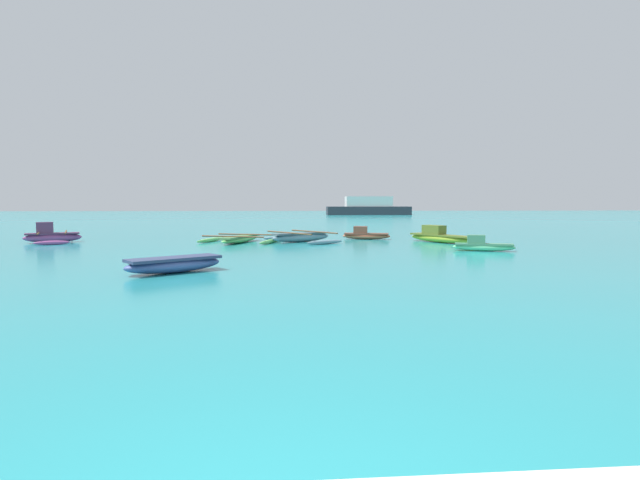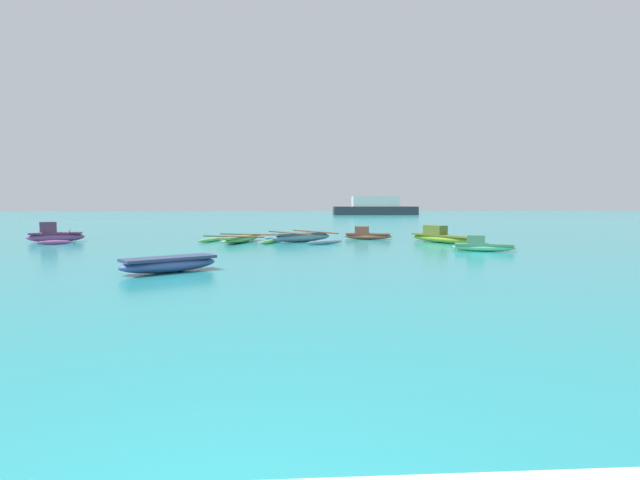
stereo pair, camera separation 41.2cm
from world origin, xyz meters
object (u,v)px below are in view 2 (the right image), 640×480
moored_boat_4 (482,246)px  distant_ferry (375,207)px  moored_boat_0 (441,237)px  moored_boat_1 (241,239)px  moored_boat_2 (302,237)px  moored_boat_5 (169,264)px  moored_boat_3 (55,235)px  moored_boat_6 (367,235)px

moored_boat_4 → distant_ferry: (6.26, 60.49, 0.98)m
moored_boat_0 → moored_boat_1: size_ratio=0.92×
moored_boat_2 → moored_boat_0: bearing=-42.2°
moored_boat_4 → moored_boat_5: bearing=-135.3°
moored_boat_5 → moored_boat_1: bearing=48.8°
moored_boat_0 → moored_boat_1: moored_boat_0 is taller
moored_boat_3 → moored_boat_5: size_ratio=1.33×
moored_boat_6 → distant_ferry: size_ratio=0.19×
moored_boat_2 → moored_boat_5: 11.33m
moored_boat_2 → moored_boat_6: moored_boat_6 is taller
moored_boat_0 → moored_boat_6: bearing=-156.2°
moored_boat_6 → moored_boat_1: bearing=-151.6°
moored_boat_2 → moored_boat_3: bearing=143.4°
moored_boat_0 → moored_boat_4: 4.35m
moored_boat_1 → moored_boat_4: size_ratio=1.69×
moored_boat_3 → moored_boat_6: bearing=-18.1°
moored_boat_0 → moored_boat_6: size_ratio=1.47×
moored_boat_5 → moored_boat_6: (7.43, 12.12, 0.00)m
moored_boat_2 → moored_boat_3: (-12.10, 0.54, 0.09)m
moored_boat_3 → moored_boat_6: (15.56, 0.96, -0.09)m
moored_boat_2 → moored_boat_6: 3.77m
moored_boat_6 → distant_ferry: bearing=93.0°
moored_boat_1 → moored_boat_6: (6.43, 1.72, 0.07)m
moored_boat_3 → moored_boat_6: moored_boat_3 is taller
moored_boat_1 → distant_ferry: bearing=4.9°
moored_boat_1 → moored_boat_3: (-9.12, 0.76, 0.15)m
moored_boat_6 → moored_boat_5: bearing=-108.1°
moored_boat_0 → moored_boat_4: bearing=-24.8°
moored_boat_4 → moored_boat_6: size_ratio=0.94×
moored_boat_3 → distant_ferry: (25.37, 54.65, 0.88)m
moored_boat_1 → moored_boat_0: bearing=-73.1°
moored_boat_1 → moored_boat_3: size_ratio=1.15×
moored_boat_2 → moored_boat_6: bearing=-10.5°
distant_ferry → moored_boat_0: bearing=-96.7°
moored_boat_0 → distant_ferry: 56.54m
moored_boat_2 → moored_boat_5: moored_boat_2 is taller
moored_boat_1 → moored_boat_5: bearing=-164.2°
moored_boat_3 → moored_boat_2: bearing=-24.2°
moored_boat_5 → moored_boat_6: 14.21m
moored_boat_2 → moored_boat_3: size_ratio=1.22×
moored_boat_0 → moored_boat_5: (-10.67, -9.65, -0.05)m
moored_boat_1 → moored_boat_5: (-1.00, -10.40, 0.06)m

